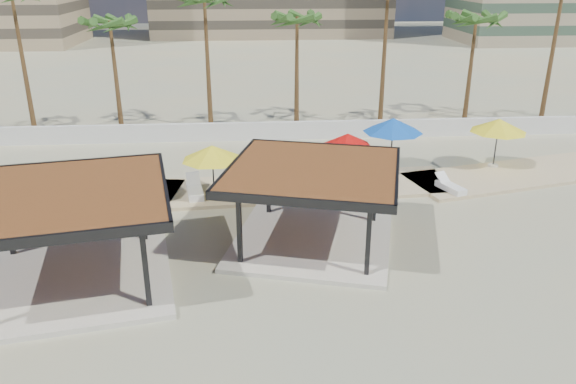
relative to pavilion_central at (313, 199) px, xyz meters
name	(u,v)px	position (x,y,z in m)	size (l,w,h in m)	color
ground	(262,255)	(-2.09, -0.86, -2.00)	(200.00, 200.00, 0.00)	tan
promenade	(296,183)	(-0.09, 6.80, -1.94)	(44.45, 7.97, 0.24)	#C6B284
boundary_wall	(254,131)	(-2.09, 15.14, -1.40)	(56.00, 0.30, 1.20)	silver
pavilion_central	(313,199)	(0.00, 0.00, 0.00)	(8.13, 8.13, 3.35)	beige
pavilion_west	(68,229)	(-8.89, -2.39, 0.11)	(8.13, 8.13, 3.54)	beige
umbrella_b	(212,153)	(-4.24, 4.94, 0.44)	(3.83, 3.83, 2.64)	beige
umbrella_c	(348,139)	(2.74, 7.66, 0.15)	(3.32, 3.32, 2.29)	beige
umbrella_d	(393,125)	(5.33, 8.34, 0.67)	(4.03, 4.03, 2.90)	beige
umbrella_e	(499,126)	(11.23, 8.34, 0.54)	(3.44, 3.44, 2.75)	beige
umbrella_f	(133,161)	(-7.96, 4.94, 0.11)	(2.91, 2.91, 2.25)	beige
lounger_a	(195,191)	(-5.21, 5.36, -1.63)	(1.04, 2.24, 0.82)	white
lounger_b	(263,178)	(-1.81, 6.83, -1.63)	(0.94, 2.18, 0.80)	white
lounger_c	(450,187)	(7.57, 4.98, -1.65)	(1.22, 1.95, 0.70)	white
palm_b	(12,1)	(-17.09, 17.84, 6.64)	(3.00, 3.00, 9.84)	brown
palm_c	(110,28)	(-11.09, 17.24, 5.02)	(3.00, 3.00, 8.12)	brown
palm_d	(205,5)	(-5.09, 18.04, 6.32)	(3.00, 3.00, 9.50)	brown
palm_e	(297,24)	(0.91, 17.54, 5.17)	(3.00, 3.00, 8.28)	brown
palm_g	(476,24)	(12.91, 17.34, 5.11)	(3.00, 3.00, 8.21)	brown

